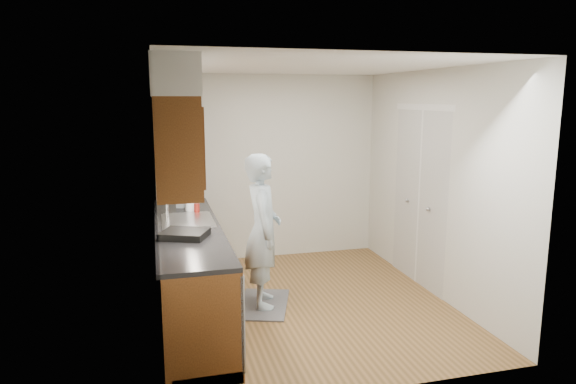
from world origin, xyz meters
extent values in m
plane|color=brown|center=(0.00, 0.00, 0.00)|extent=(3.50, 3.50, 0.00)
plane|color=white|center=(0.00, 0.00, 2.50)|extent=(3.50, 3.50, 0.00)
cube|color=beige|center=(-1.50, 0.00, 1.25)|extent=(0.02, 3.50, 2.50)
cube|color=beige|center=(1.50, 0.00, 1.25)|extent=(0.02, 3.50, 2.50)
cube|color=beige|center=(0.00, 1.75, 1.25)|extent=(3.00, 0.02, 2.50)
cube|color=brown|center=(-1.20, 0.00, 0.45)|extent=(0.60, 2.80, 0.90)
cube|color=black|center=(-1.21, 0.00, 0.92)|extent=(0.63, 2.80, 0.04)
cube|color=#B2B2B7|center=(-1.20, 0.20, 0.89)|extent=(0.48, 0.68, 0.14)
cube|color=#B2B2B7|center=(-1.20, 0.20, 0.94)|extent=(0.52, 0.72, 0.01)
cube|color=#B2B2B7|center=(-0.91, -1.10, 0.47)|extent=(0.03, 0.60, 0.80)
cube|color=brown|center=(-1.33, 0.00, 1.83)|extent=(0.33, 2.80, 0.75)
cube|color=silver|center=(-1.33, 0.00, 2.35)|extent=(0.35, 2.80, 0.30)
cube|color=#A5A5AA|center=(-1.27, 0.85, 1.37)|extent=(0.46, 0.75, 0.16)
cube|color=silver|center=(1.49, 0.30, 1.02)|extent=(0.02, 1.22, 2.05)
cube|color=slate|center=(-0.44, 0.07, 0.01)|extent=(0.74, 0.96, 0.02)
imported|color=#A6BCCA|center=(-0.44, 0.07, 0.93)|extent=(0.51, 0.70, 1.83)
imported|color=white|center=(-1.14, 0.60, 1.08)|extent=(0.14, 0.14, 0.27)
imported|color=white|center=(-1.23, 0.89, 1.04)|extent=(0.12, 0.12, 0.20)
imported|color=white|center=(-1.08, 0.83, 1.02)|extent=(0.17, 0.17, 0.16)
cylinder|color=maroon|center=(-1.08, 0.52, 1.00)|extent=(0.07, 0.07, 0.11)
cylinder|color=#A5A5AA|center=(-1.17, 0.61, 1.00)|extent=(0.08, 0.08, 0.12)
cube|color=black|center=(-1.27, -0.43, 0.97)|extent=(0.50, 0.46, 0.06)
camera|label=1|loc=(-1.50, -5.02, 2.19)|focal=32.00mm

